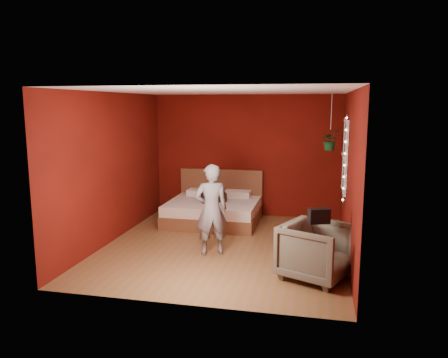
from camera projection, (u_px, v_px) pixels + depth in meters
floor at (224, 246)px, 7.44m from camera, size 4.50×4.50×0.00m
room_walls at (224, 148)px, 7.15m from camera, size 4.04×4.54×2.62m
window at (345, 156)px, 7.64m from camera, size 0.05×0.97×1.27m
fairy_lights at (345, 159)px, 7.14m from camera, size 0.04×0.04×1.45m
bed at (214, 209)px, 8.96m from camera, size 1.81×1.54×1.00m
person at (211, 210)px, 6.94m from camera, size 0.63×0.54×1.47m
armchair at (316, 251)px, 6.01m from camera, size 1.13×1.12×0.79m
handbag at (319, 216)px, 5.95m from camera, size 0.32×0.23×0.20m
throw_pillow at (213, 196)px, 8.92m from camera, size 0.62×0.62×0.17m
hanging_plant at (330, 140)px, 8.17m from camera, size 0.38×0.34×1.07m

